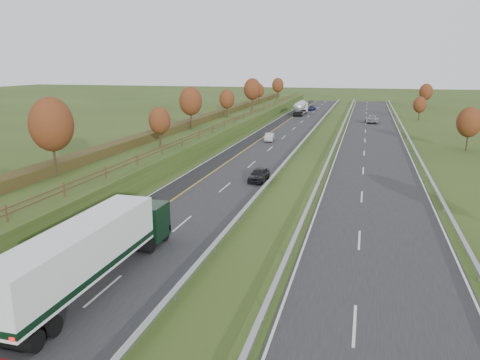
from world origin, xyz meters
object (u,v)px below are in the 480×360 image
object	(u,v)px
box_lorry	(91,251)
car_silver_mid	(269,137)
car_dark_near	(259,175)
car_oncoming	(372,119)
car_small_far	(312,108)
road_tanker	(301,107)

from	to	relation	value
box_lorry	car_silver_mid	world-z (taller)	box_lorry
car_dark_near	car_oncoming	size ratio (longest dim) A/B	0.73
car_dark_near	car_small_far	world-z (taller)	car_dark_near
car_dark_near	car_oncoming	bearing A→B (deg)	81.25
road_tanker	car_oncoming	bearing A→B (deg)	-36.66
car_dark_near	car_silver_mid	xyz separation A→B (m)	(-4.48, 27.70, -0.07)
car_small_far	road_tanker	bearing A→B (deg)	-92.21
road_tanker	car_silver_mid	world-z (taller)	road_tanker
road_tanker	car_small_far	distance (m)	11.88
car_dark_near	car_oncoming	distance (m)	59.90
car_dark_near	car_silver_mid	world-z (taller)	car_dark_near
car_dark_near	car_oncoming	world-z (taller)	car_oncoming
road_tanker	car_small_far	bearing A→B (deg)	82.78
box_lorry	car_silver_mid	distance (m)	55.10
car_small_far	car_oncoming	bearing A→B (deg)	-51.94
box_lorry	car_small_far	xyz separation A→B (m)	(-0.20, 110.86, -1.65)
box_lorry	car_oncoming	bearing A→B (deg)	79.46
car_oncoming	road_tanker	bearing A→B (deg)	-37.32
box_lorry	car_oncoming	xyz separation A→B (m)	(16.00, 85.98, -1.48)
car_silver_mid	car_oncoming	distance (m)	35.20
box_lorry	car_oncoming	size ratio (longest dim) A/B	2.79
box_lorry	car_small_far	size ratio (longest dim) A/B	3.71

